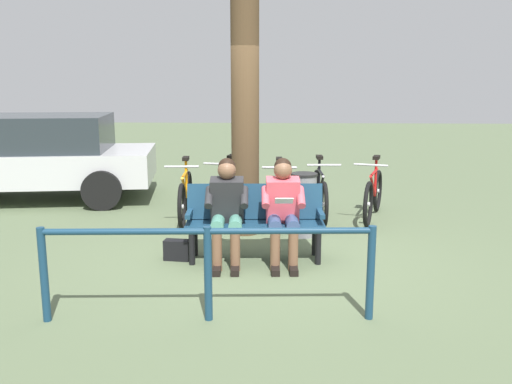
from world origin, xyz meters
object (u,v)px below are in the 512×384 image
(bicycle_green, at_px, (279,198))
(bicycle_black, at_px, (185,197))
(tree_trunk, at_px, (245,110))
(parked_car, at_px, (33,156))
(bench, at_px, (255,216))
(bicycle_orange, at_px, (320,195))
(person_companion, at_px, (227,206))
(handbag, at_px, (177,250))
(person_reading, at_px, (283,206))
(litter_bin, at_px, (304,205))
(bicycle_red, at_px, (373,195))
(bicycle_silver, at_px, (228,194))

(bicycle_green, xyz_separation_m, bicycle_black, (1.39, -0.02, 0.00))
(tree_trunk, relative_size, parked_car, 0.76)
(bench, xyz_separation_m, bicycle_orange, (-0.90, -1.93, -0.15))
(bicycle_black, bearing_deg, person_companion, 19.08)
(handbag, distance_m, bicycle_green, 2.18)
(person_reading, relative_size, person_companion, 1.00)
(person_companion, xyz_separation_m, tree_trunk, (-0.14, -1.26, 1.01))
(litter_bin, relative_size, bicycle_orange, 0.51)
(litter_bin, xyz_separation_m, bicycle_black, (1.72, -0.75, -0.07))
(litter_bin, relative_size, bicycle_red, 0.53)
(handbag, xyz_separation_m, bicycle_orange, (-1.81, -2.06, 0.24))
(bench, distance_m, bicycle_silver, 2.03)
(person_reading, height_order, bicycle_red, person_reading)
(person_companion, distance_m, handbag, 0.81)
(bicycle_green, bearing_deg, bicycle_silver, -110.20)
(bench, distance_m, bicycle_black, 2.04)
(parked_car, bearing_deg, bench, 134.37)
(bicycle_green, bearing_deg, litter_bin, 24.09)
(handbag, xyz_separation_m, bicycle_green, (-1.19, -1.82, 0.24))
(bicycle_green, relative_size, bicycle_black, 1.00)
(bicycle_silver, xyz_separation_m, parked_car, (3.49, -1.11, 0.41))
(bicycle_orange, bearing_deg, bicycle_silver, -93.61)
(tree_trunk, bearing_deg, bicycle_orange, -141.80)
(handbag, relative_size, bicycle_orange, 0.18)
(handbag, height_order, bicycle_orange, bicycle_orange)
(tree_trunk, relative_size, bicycle_silver, 2.03)
(person_companion, relative_size, bicycle_silver, 0.73)
(person_companion, distance_m, bicycle_silver, 2.17)
(person_reading, height_order, litter_bin, person_reading)
(tree_trunk, distance_m, bicycle_green, 1.52)
(person_reading, distance_m, bicycle_silver, 2.29)
(bench, relative_size, litter_bin, 1.90)
(bicycle_orange, xyz_separation_m, bicycle_black, (2.01, 0.22, 0.00))
(person_companion, xyz_separation_m, handbag, (0.59, -0.05, -0.54))
(person_reading, xyz_separation_m, bicycle_black, (1.43, -1.86, -0.31))
(bicycle_orange, xyz_separation_m, parked_car, (4.88, -1.14, 0.41))
(bicycle_green, distance_m, bicycle_silver, 0.82)
(litter_bin, bearing_deg, bicycle_black, -23.54)
(bicycle_orange, relative_size, bicycle_silver, 1.02)
(bicycle_red, height_order, bicycle_silver, same)
(bicycle_red, bearing_deg, bicycle_orange, -71.52)
(bench, xyz_separation_m, litter_bin, (-0.61, -0.96, -0.08))
(bicycle_black, xyz_separation_m, parked_car, (2.87, -1.36, 0.41))
(bicycle_green, bearing_deg, bicycle_red, 99.83)
(bench, xyz_separation_m, tree_trunk, (0.17, -1.08, 1.17))
(bench, relative_size, bicycle_silver, 0.98)
(bicycle_orange, bearing_deg, handbag, -43.52)
(person_companion, relative_size, bicycle_green, 0.71)
(bicycle_red, distance_m, bicycle_orange, 0.80)
(bicycle_orange, height_order, bicycle_silver, same)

